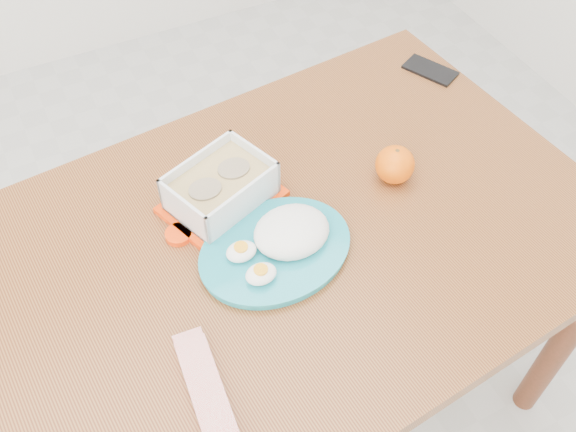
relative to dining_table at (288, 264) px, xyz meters
name	(u,v)px	position (x,y,z in m)	size (l,w,h in m)	color
ground	(228,391)	(-0.14, 0.10, -0.66)	(3.50, 3.50, 0.00)	#B7B7B2
dining_table	(288,264)	(0.00, 0.00, 0.00)	(1.32, 0.95, 0.75)	brown
food_container	(221,188)	(-0.08, 0.13, 0.14)	(0.26, 0.23, 0.09)	#FF3C07
orange_fruit	(395,165)	(0.26, 0.04, 0.13)	(0.08, 0.08, 0.08)	#FF4E05
rice_plate	(280,242)	(-0.03, -0.03, 0.12)	(0.32, 0.32, 0.08)	teal
candy_bar	(209,398)	(-0.26, -0.24, 0.10)	(0.21, 0.05, 0.02)	red
smartphone	(430,70)	(0.53, 0.30, 0.10)	(0.06, 0.13, 0.01)	black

